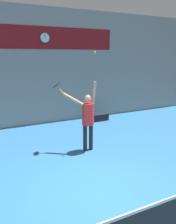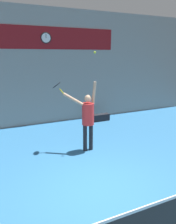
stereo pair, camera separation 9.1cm
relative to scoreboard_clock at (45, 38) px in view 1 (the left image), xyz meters
The scene contains 8 objects.
ground_plane 6.87m from the scoreboard_clock, 93.91° to the right, with size 18.00×18.00×0.00m, color teal.
back_wall 1.31m from the scoreboard_clock, 168.49° to the left, with size 18.00×0.10×5.00m.
sponsor_banner 0.39m from the scoreboard_clock, behind, with size 7.14×0.02×0.92m.
scoreboard_clock is the anchor object (origin of this frame).
tennis_player 4.33m from the scoreboard_clock, 84.41° to the right, with size 0.99×0.64×2.26m.
tennis_racket 3.42m from the scoreboard_clock, 99.32° to the right, with size 0.39×0.38×0.38m.
tennis_ball 3.59m from the scoreboard_clock, 80.92° to the right, with size 0.07×0.07×0.07m.
equipment_bag 4.32m from the scoreboard_clock, 17.41° to the right, with size 0.81×0.28×0.33m.
Camera 1 is at (-2.15, -3.73, 3.06)m, focal length 35.00 mm.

